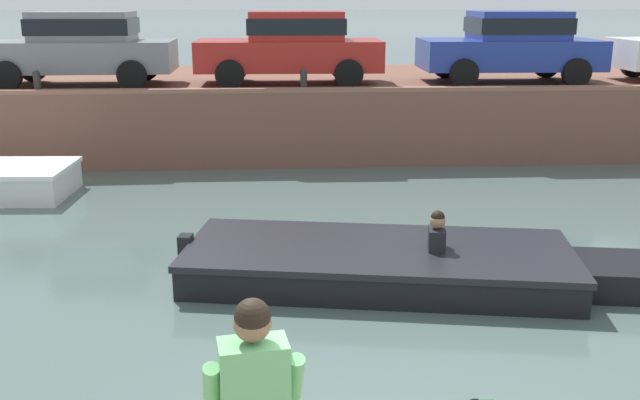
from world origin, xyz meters
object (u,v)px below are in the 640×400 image
object	(u,v)px
mooring_bollard_mid	(304,79)
person_seated_left	(254,398)
mooring_bollard_west	(37,81)
car_centre_blue	(512,44)
car_leftmost_grey	(81,45)
motorboat_passing	(396,264)
car_left_inner_red	(292,44)

from	to	relation	value
mooring_bollard_mid	person_seated_left	world-z (taller)	mooring_bollard_mid
mooring_bollard_west	mooring_bollard_mid	xyz separation A→B (m)	(5.27, 0.00, 0.00)
person_seated_left	car_centre_blue	bearing A→B (deg)	66.68
car_centre_blue	mooring_bollard_west	world-z (taller)	car_centre_blue
mooring_bollard_west	car_leftmost_grey	bearing A→B (deg)	65.12
car_leftmost_grey	mooring_bollard_west	world-z (taller)	car_leftmost_grey
motorboat_passing	mooring_bollard_west	bearing A→B (deg)	134.21
car_leftmost_grey	mooring_bollard_mid	bearing A→B (deg)	-14.87
car_leftmost_grey	car_centre_blue	size ratio (longest dim) A/B	1.04
mooring_bollard_west	mooring_bollard_mid	distance (m)	5.27
car_leftmost_grey	car_centre_blue	xyz separation A→B (m)	(9.33, -0.00, 0.00)
motorboat_passing	car_centre_blue	world-z (taller)	car_centre_blue
car_leftmost_grey	person_seated_left	world-z (taller)	car_leftmost_grey
motorboat_passing	car_left_inner_red	size ratio (longest dim) A/B	1.45
mooring_bollard_west	mooring_bollard_mid	size ratio (longest dim) A/B	1.00
car_left_inner_red	car_centre_blue	size ratio (longest dim) A/B	1.03
car_leftmost_grey	car_left_inner_red	distance (m)	4.49
motorboat_passing	car_centre_blue	size ratio (longest dim) A/B	1.49
mooring_bollard_mid	motorboat_passing	bearing A→B (deg)	-81.96
car_left_inner_red	car_centre_blue	distance (m)	4.84
car_left_inner_red	mooring_bollard_mid	distance (m)	1.40
mooring_bollard_west	car_left_inner_red	bearing A→B (deg)	13.80
mooring_bollard_mid	person_seated_left	distance (m)	11.13
mooring_bollard_west	car_centre_blue	bearing A→B (deg)	7.16
car_left_inner_red	mooring_bollard_west	world-z (taller)	car_left_inner_red
motorboat_passing	car_centre_blue	bearing A→B (deg)	63.74
car_centre_blue	person_seated_left	world-z (taller)	car_centre_blue
car_centre_blue	car_leftmost_grey	bearing A→B (deg)	179.99
car_centre_blue	mooring_bollard_mid	world-z (taller)	car_centre_blue
mooring_bollard_mid	car_centre_blue	bearing A→B (deg)	15.02
mooring_bollard_west	motorboat_passing	bearing A→B (deg)	-45.79
car_left_inner_red	mooring_bollard_mid	size ratio (longest dim) A/B	8.96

